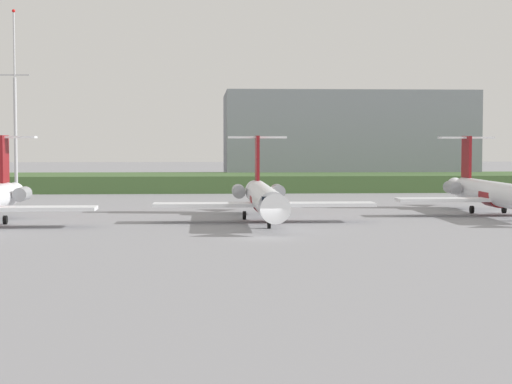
{
  "coord_description": "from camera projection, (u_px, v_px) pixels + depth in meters",
  "views": [
    {
      "loc": [
        -5.51,
        -75.54,
        8.34
      ],
      "look_at": [
        0.0,
        16.85,
        3.0
      ],
      "focal_mm": 61.75,
      "sensor_mm": 36.0,
      "label": 1
    }
  ],
  "objects": [
    {
      "name": "ground_plane",
      "position": [
        250.0,
        211.0,
        105.98
      ],
      "size": [
        500.0,
        500.0,
        0.0
      ],
      "primitive_type": "plane",
      "color": "gray"
    },
    {
      "name": "grass_berm",
      "position": [
        236.0,
        182.0,
        149.99
      ],
      "size": [
        320.0,
        20.0,
        2.76
      ],
      "primitive_type": "cube",
      "color": "#426033",
      "rests_on": "ground"
    },
    {
      "name": "regional_jet_third",
      "position": [
        263.0,
        197.0,
        91.98
      ],
      "size": [
        22.81,
        31.0,
        9.0
      ],
      "color": "silver",
      "rests_on": "ground"
    },
    {
      "name": "regional_jet_fourth",
      "position": [
        493.0,
        192.0,
        99.91
      ],
      "size": [
        22.81,
        31.0,
        9.0
      ],
      "color": "silver",
      "rests_on": "ground"
    },
    {
      "name": "antenna_mast",
      "position": [
        15.0,
        120.0,
        130.8
      ],
      "size": [
        4.4,
        0.5,
        27.86
      ],
      "color": "#B2B2B7",
      "rests_on": "ground"
    },
    {
      "name": "distant_hangar",
      "position": [
        343.0,
        139.0,
        173.08
      ],
      "size": [
        46.48,
        29.3,
        17.7
      ],
      "primitive_type": "cube",
      "color": "gray",
      "rests_on": "ground"
    }
  ]
}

